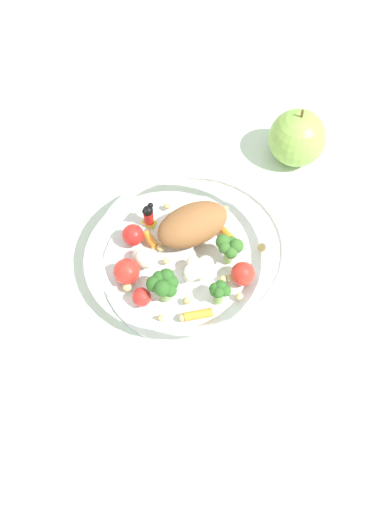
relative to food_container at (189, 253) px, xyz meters
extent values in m
plane|color=silver|center=(0.00, 0.01, -0.03)|extent=(2.40, 2.40, 0.00)
cylinder|color=white|center=(-0.01, 0.00, -0.03)|extent=(0.23, 0.23, 0.01)
torus|color=white|center=(-0.01, 0.00, 0.02)|extent=(0.25, 0.25, 0.01)
ellipsoid|color=#935B33|center=(0.02, -0.03, 0.00)|extent=(0.09, 0.11, 0.05)
cylinder|color=#8EB766|center=(-0.04, -0.04, -0.01)|extent=(0.01, 0.01, 0.02)
sphere|color=#386B28|center=(-0.03, -0.04, 0.01)|extent=(0.02, 0.02, 0.02)
sphere|color=#386B28|center=(-0.03, -0.03, 0.01)|extent=(0.02, 0.02, 0.02)
sphere|color=#386B28|center=(-0.04, -0.03, 0.01)|extent=(0.02, 0.02, 0.02)
sphere|color=#386B28|center=(-0.04, -0.04, 0.01)|extent=(0.02, 0.02, 0.02)
sphere|color=#386B28|center=(-0.03, -0.04, 0.01)|extent=(0.02, 0.02, 0.02)
cylinder|color=#7FAD5B|center=(-0.01, 0.06, -0.01)|extent=(0.01, 0.01, 0.02)
sphere|color=#2D6023|center=(-0.01, 0.06, 0.01)|extent=(0.02, 0.02, 0.02)
sphere|color=#2D6023|center=(-0.01, 0.07, 0.01)|extent=(0.02, 0.02, 0.02)
sphere|color=#2D6023|center=(-0.02, 0.07, 0.02)|extent=(0.02, 0.02, 0.02)
sphere|color=#2D6023|center=(-0.02, 0.06, 0.01)|extent=(0.02, 0.02, 0.02)
sphere|color=#2D6023|center=(-0.02, 0.05, 0.01)|extent=(0.02, 0.02, 0.02)
sphere|color=#2D6023|center=(-0.01, 0.05, 0.02)|extent=(0.02, 0.02, 0.02)
cylinder|color=#7FAD5B|center=(-0.07, 0.02, -0.01)|extent=(0.01, 0.01, 0.01)
sphere|color=#2D6023|center=(-0.06, 0.02, 0.00)|extent=(0.01, 0.01, 0.01)
sphere|color=#2D6023|center=(-0.06, 0.02, 0.00)|extent=(0.01, 0.01, 0.01)
sphere|color=#2D6023|center=(-0.07, 0.02, 0.01)|extent=(0.01, 0.01, 0.01)
sphere|color=#2D6023|center=(-0.07, 0.02, 0.00)|extent=(0.01, 0.01, 0.01)
sphere|color=#2D6023|center=(-0.07, 0.01, 0.00)|extent=(0.02, 0.02, 0.02)
sphere|color=#2D6023|center=(-0.06, 0.01, 0.00)|extent=(0.02, 0.02, 0.02)
sphere|color=silver|center=(0.05, 0.04, -0.01)|extent=(0.03, 0.03, 0.03)
sphere|color=silver|center=(0.04, 0.04, -0.01)|extent=(0.03, 0.03, 0.03)
sphere|color=silver|center=(0.04, 0.04, -0.01)|extent=(0.02, 0.02, 0.02)
sphere|color=silver|center=(0.04, 0.03, -0.01)|extent=(0.02, 0.02, 0.02)
sphere|color=silver|center=(-0.01, 0.01, -0.01)|extent=(0.02, 0.02, 0.02)
sphere|color=silver|center=(-0.02, 0.02, 0.00)|extent=(0.02, 0.02, 0.02)
sphere|color=silver|center=(-0.03, 0.01, -0.01)|extent=(0.02, 0.02, 0.02)
sphere|color=silver|center=(-0.02, 0.00, -0.01)|extent=(0.02, 0.02, 0.02)
cube|color=yellow|center=(0.08, -0.01, -0.02)|extent=(0.02, 0.01, 0.00)
cylinder|color=red|center=(0.08, -0.01, -0.01)|extent=(0.02, 0.02, 0.02)
sphere|color=black|center=(0.08, -0.01, 0.01)|extent=(0.01, 0.01, 0.01)
sphere|color=black|center=(0.08, 0.00, 0.01)|extent=(0.01, 0.01, 0.01)
sphere|color=black|center=(0.08, -0.01, 0.01)|extent=(0.01, 0.01, 0.01)
cylinder|color=orange|center=(-0.01, -0.06, -0.02)|extent=(0.03, 0.01, 0.01)
cylinder|color=orange|center=(0.06, 0.01, -0.01)|extent=(0.03, 0.02, 0.01)
cylinder|color=orange|center=(-0.06, 0.05, -0.01)|extent=(0.03, 0.04, 0.01)
sphere|color=red|center=(-0.07, -0.02, 0.00)|extent=(0.03, 0.03, 0.03)
sphere|color=red|center=(0.00, 0.08, -0.01)|extent=(0.02, 0.02, 0.02)
sphere|color=red|center=(0.04, 0.07, 0.00)|extent=(0.03, 0.03, 0.03)
sphere|color=red|center=(0.08, 0.03, -0.01)|extent=(0.03, 0.03, 0.03)
sphere|color=#D1B775|center=(-0.05, -0.01, -0.02)|extent=(0.01, 0.01, 0.01)
sphere|color=#D1B775|center=(-0.08, 0.00, -0.02)|extent=(0.01, 0.01, 0.01)
sphere|color=tan|center=(-0.06, -0.08, -0.01)|extent=(0.01, 0.01, 0.01)
sphere|color=#D1B775|center=(-0.05, 0.07, -0.02)|extent=(0.01, 0.01, 0.01)
sphere|color=#D1B775|center=(0.02, 0.02, -0.02)|extent=(0.01, 0.01, 0.01)
sphere|color=tan|center=(0.02, -0.09, -0.02)|extent=(0.01, 0.01, 0.01)
sphere|color=tan|center=(-0.03, 0.09, -0.02)|extent=(0.01, 0.01, 0.01)
sphere|color=#D1B775|center=(0.04, -0.08, -0.01)|extent=(0.01, 0.01, 0.01)
sphere|color=tan|center=(-0.04, 0.05, -0.02)|extent=(0.01, 0.01, 0.01)
sphere|color=tan|center=(0.08, -0.04, -0.02)|extent=(0.01, 0.01, 0.01)
sphere|color=#D1B775|center=(0.03, 0.08, -0.01)|extent=(0.01, 0.01, 0.01)
sphere|color=#D1B775|center=(0.03, -0.08, -0.02)|extent=(0.01, 0.01, 0.01)
sphere|color=tan|center=(0.04, 0.02, -0.02)|extent=(0.01, 0.01, 0.01)
sphere|color=#D1B775|center=(-0.06, -0.01, -0.02)|extent=(0.01, 0.01, 0.01)
sphere|color=#8CB74C|center=(0.01, -0.24, 0.01)|extent=(0.08, 0.08, 0.08)
cylinder|color=brown|center=(0.01, -0.24, 0.06)|extent=(0.00, 0.00, 0.01)
cube|color=silver|center=(0.05, 0.26, -0.03)|extent=(0.15, 0.16, 0.01)
camera|label=1|loc=(-0.30, 0.32, 0.67)|focal=43.68mm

